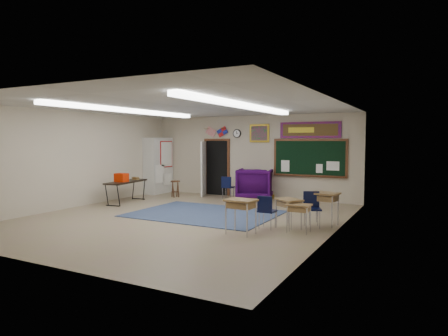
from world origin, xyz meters
The scene contains 25 objects.
floor centered at (0.00, 0.00, 0.00)m, with size 9.00×9.00×0.00m, color #84725B.
back_wall centered at (0.00, 4.50, 1.50)m, with size 8.00×0.04×3.00m, color #B5AA92.
front_wall centered at (0.00, -4.50, 1.50)m, with size 8.00×0.04×3.00m, color #B5AA92.
left_wall centered at (-4.00, 0.00, 1.50)m, with size 0.04×9.00×3.00m, color #B5AA92.
right_wall centered at (4.00, 0.00, 1.50)m, with size 0.04×9.00×3.00m, color #B5AA92.
ceiling centered at (0.00, 0.00, 3.00)m, with size 8.00×9.00×0.04m, color silver.
area_rug centered at (0.20, 0.80, 0.01)m, with size 4.00×3.00×0.02m, color #344364.
fluorescent_strips centered at (0.00, 0.00, 2.94)m, with size 3.86×6.00×0.10m, color white, non-canonical shape.
doorway centered at (-1.50, 4.35, 1.06)m, with size 1.10×0.89×2.16m.
chalkboard centered at (2.20, 4.46, 1.46)m, with size 2.55×0.14×1.30m.
bulletin_board centered at (2.20, 4.47, 2.45)m, with size 2.10×0.05×0.55m.
framed_art_print centered at (0.35, 4.47, 2.35)m, with size 0.75×0.05×0.65m.
wall_clock centered at (-0.55, 4.47, 2.35)m, with size 0.32×0.05×0.32m.
wall_flags centered at (-1.40, 4.44, 2.48)m, with size 1.16×0.06×0.70m, color red, non-canonical shape.
storage_cabinet centered at (-3.71, 3.85, 1.10)m, with size 0.59×1.25×2.20m.
wingback_armchair centered at (0.39, 3.99, 0.56)m, with size 1.19×1.22×1.11m, color #250534.
student_chair_reading centered at (-0.54, 3.73, 0.41)m, with size 0.41×0.41×0.81m, color black, non-canonical shape.
student_chair_desk_a centered at (2.47, -0.11, 0.40)m, with size 0.40×0.40×0.80m, color black, non-canonical shape.
student_chair_desk_b centered at (3.39, 0.49, 0.43)m, with size 0.43×0.43×0.86m, color black, non-canonical shape.
student_desk_front_left centered at (2.94, 0.09, 0.40)m, with size 0.74×0.70×0.71m.
student_desk_front_right centered at (3.59, 0.88, 0.46)m, with size 0.75×0.61×0.82m.
student_desk_back_left centered at (2.16, -0.94, 0.44)m, with size 0.70×0.55×0.79m.
student_desk_back_right centered at (3.27, -0.18, 0.36)m, with size 0.55×0.41×0.65m.
folding_table centered at (-3.18, 1.34, 0.40)m, with size 0.86×1.84×1.01m.
wooden_stool centered at (-2.46, 3.20, 0.31)m, with size 0.34×0.34×0.61m.
Camera 1 is at (5.92, -8.92, 2.10)m, focal length 32.00 mm.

